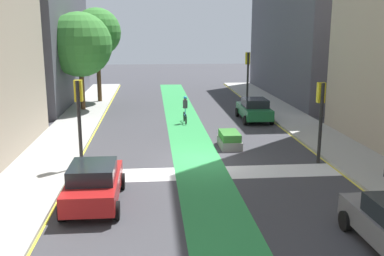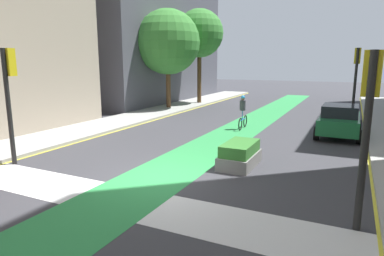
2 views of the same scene
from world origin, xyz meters
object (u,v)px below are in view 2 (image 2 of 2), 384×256
Objects in this scene: traffic_signal_near_right at (369,106)px; traffic_signal_far_right at (356,70)px; median_planter at (240,155)px; street_tree_near at (199,34)px; street_tree_far at (168,42)px; traffic_signal_near_left at (9,84)px; car_green_right_far at (340,120)px; cyclist_in_lane at (243,111)px.

traffic_signal_far_right is (-0.24, 15.04, 0.41)m from traffic_signal_near_right.
traffic_signal_near_right is 1.93× the size of median_planter.
traffic_signal_near_right is 0.49× the size of street_tree_near.
street_tree_far reaches higher than traffic_signal_near_right.
traffic_signal_near_left is 14.59m from car_green_right_far.
traffic_signal_far_right reaches higher than traffic_signal_near_right.
traffic_signal_far_right is at bearing 73.58° from median_planter.
traffic_signal_near_left is at bearing -179.83° from traffic_signal_near_right.
traffic_signal_near_left is at bearing -119.39° from cyclist_in_lane.
traffic_signal_far_right is (10.91, 15.07, 0.25)m from traffic_signal_near_left.
traffic_signal_far_right is at bearing 83.71° from car_green_right_far.
street_tree_near is (-1.28, 18.81, 3.12)m from traffic_signal_near_left.
street_tree_far is (-13.04, -0.18, 2.00)m from traffic_signal_far_right.
median_planter is (-3.74, 3.17, -2.32)m from traffic_signal_near_right.
cyclist_in_lane is (5.48, 9.73, -1.91)m from traffic_signal_near_left.
street_tree_near is (-11.64, 8.74, 5.20)m from car_green_right_far.
traffic_signal_near_right is at bearing -85.51° from car_green_right_far.
traffic_signal_far_right is 2.23× the size of median_planter.
street_tree_near is at bearing 77.68° from street_tree_far.
traffic_signal_near_left is 0.97× the size of car_green_right_far.
street_tree_near is at bearing 126.65° from cyclist_in_lane.
traffic_signal_near_right is at bearing -89.09° from traffic_signal_far_right.
street_tree_near reaches higher than median_planter.
traffic_signal_far_right is 2.41× the size of cyclist_in_lane.
cyclist_in_lane is 0.23× the size of street_tree_near.
street_tree_far is (-2.14, 14.89, 2.25)m from traffic_signal_near_left.
traffic_signal_far_right is 5.54m from car_green_right_far.
street_tree_near is at bearing 162.92° from traffic_signal_far_right.
traffic_signal_far_right is 13.20m from street_tree_far.
traffic_signal_near_left is 8.44m from median_planter.
car_green_right_far is 0.53× the size of street_tree_near.
cyclist_in_lane is (-5.43, -5.34, -2.16)m from traffic_signal_far_right.
traffic_signal_far_right reaches higher than median_planter.
traffic_signal_near_right is 20.07m from street_tree_far.
traffic_signal_near_right is 15.05m from traffic_signal_far_right.
car_green_right_far is 2.27× the size of cyclist_in_lane.
car_green_right_far is at bearing -96.29° from traffic_signal_far_right.
traffic_signal_near_left reaches higher than traffic_signal_near_right.
cyclist_in_lane is 0.93× the size of median_planter.
cyclist_in_lane is at bearing -175.97° from car_green_right_far.
traffic_signal_far_right is at bearing 90.91° from traffic_signal_near_right.
street_tree_near is (-12.19, 3.74, 2.87)m from traffic_signal_far_right.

